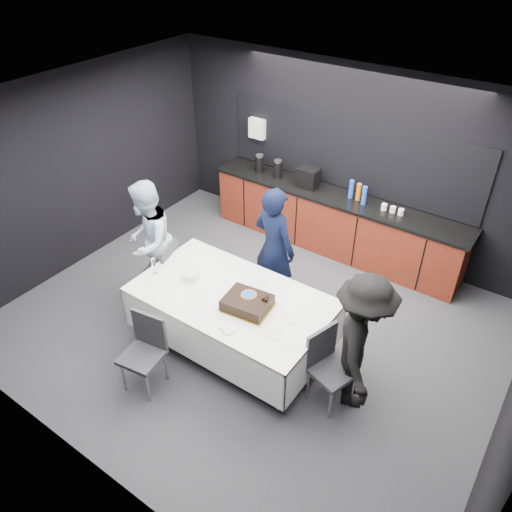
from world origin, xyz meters
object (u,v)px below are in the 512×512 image
Objects in this scene: champagne_flute at (153,263)px; person_center at (274,248)px; party_table at (232,304)px; chair_left at (164,268)px; cake_assembly at (247,303)px; chair_right at (327,362)px; plate_stack at (191,275)px; chair_near at (146,347)px; person_right at (361,343)px; person_left at (148,242)px.

person_center is at bearing 50.98° from champagne_flute.
party_table is 1.34× the size of person_center.
cake_assembly is at bearing -8.16° from chair_left.
cake_assembly is (0.27, -0.06, 0.21)m from party_table.
chair_right is at bearing 3.51° from champagne_flute.
chair_left and chair_right have the same top height.
party_table is 3.92× the size of cake_assembly.
champagne_flute is at bearing 59.08° from person_center.
plate_stack is at bearing -177.28° from party_table.
champagne_flute is 0.24× the size of chair_right.
cake_assembly is at bearing 53.42° from chair_near.
chair_right is (1.04, 0.00, -0.31)m from cake_assembly.
chair_near is 0.53× the size of person_center.
chair_near is (0.16, -0.98, -0.30)m from plate_stack.
party_table is 1.39× the size of person_right.
chair_near is 2.06m from person_center.
chair_right is (2.57, -0.22, 0.00)m from chair_left.
party_table is at bearing 67.09° from chair_near.
chair_near is 0.56× the size of person_right.
party_table is at bearing 166.92° from cake_assembly.
plate_stack is 0.22× the size of chair_right.
party_table is 1.32m from chair_right.
plate_stack is at bearing 51.33° from person_left.
person_right is (2.85, -0.05, 0.30)m from chair_left.
champagne_flute is (-0.44, -0.18, 0.11)m from plate_stack.
person_right is at bearing 62.50° from person_left.
person_right is at bearing 7.31° from cake_assembly.
party_table is at bearing 57.14° from person_left.
cake_assembly is 0.64× the size of chair_right.
champagne_flute is at bearing 71.03° from person_right.
cake_assembly reaches higher than party_table.
plate_stack reaches higher than party_table.
cake_assembly is 1.11m from person_center.
person_left reaches higher than champagne_flute.
champagne_flute reaches higher than chair_right.
chair_left is 0.56× the size of person_right.
chair_near is at bearing 87.69° from person_center.
person_center reaches higher than person_left.
chair_near is at bearing -112.91° from party_table.
person_right reaches higher than chair_right.
person_center is (-1.38, 1.05, 0.33)m from chair_right.
chair_right is at bearing 28.56° from chair_near.
chair_left is at bearing 171.84° from cake_assembly.
person_left reaches higher than person_right.
person_right is at bearing 159.77° from person_center.
plate_stack is 1.15m from person_center.
chair_right is at bearing -2.61° from party_table.
person_center reaches higher than plate_stack.
chair_near reaches higher than plate_stack.
chair_near is (-1.74, -0.95, 0.00)m from chair_right.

